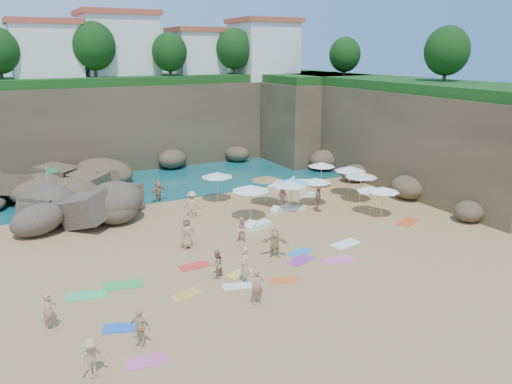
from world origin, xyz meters
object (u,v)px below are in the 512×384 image
person_stand_4 (283,197)px  parasol_1 (281,182)px  person_stand_2 (192,204)px  person_stand_3 (318,199)px  flag_pole (50,185)px  person_stand_5 (158,191)px  person_stand_0 (49,312)px  person_stand_1 (217,264)px  lounger_0 (285,187)px  person_stand_6 (245,265)px  parasol_0 (217,175)px  parasol_2 (290,183)px  rock_outcrop (83,225)px

person_stand_4 → parasol_1: bearing=173.3°
person_stand_2 → person_stand_3: person_stand_2 is taller
person_stand_2 → person_stand_4: size_ratio=1.21×
flag_pole → person_stand_5: 7.80m
person_stand_0 → person_stand_3: person_stand_3 is taller
flag_pole → person_stand_0: flag_pole is taller
person_stand_1 → person_stand_2: 9.83m
lounger_0 → person_stand_5: person_stand_5 is taller
flag_pole → person_stand_6: bearing=-64.9°
person_stand_2 → person_stand_6: 10.84m
lounger_0 → person_stand_0: (-20.09, -14.37, 0.67)m
parasol_0 → parasol_2: size_ratio=0.99×
parasol_1 → person_stand_1: (-8.92, -8.68, -1.18)m
parasol_2 → lounger_0: (2.91, 5.53, -1.98)m
lounger_0 → person_stand_4: size_ratio=1.19×
person_stand_2 → lounger_0: bearing=-124.0°
parasol_0 → parasol_2: parasol_2 is taller
rock_outcrop → person_stand_1: bearing=-67.5°
person_stand_4 → person_stand_2: bearing=-164.3°
lounger_0 → person_stand_5: bearing=178.4°
flag_pole → person_stand_6: size_ratio=1.89×
person_stand_2 → person_stand_5: person_stand_2 is taller
person_stand_3 → parasol_0: bearing=82.3°
rock_outcrop → flag_pole: 3.97m
parasol_0 → person_stand_4: parasol_0 is taller
parasol_0 → person_stand_3: bearing=-46.5°
rock_outcrop → person_stand_6: size_ratio=3.55×
parasol_2 → flag_pole: bearing=156.2°
parasol_0 → person_stand_5: bearing=152.3°
person_stand_2 → person_stand_3: size_ratio=1.03×
person_stand_3 → lounger_0: bearing=29.2°
flag_pole → lounger_0: (18.22, -1.24, -2.17)m
parasol_0 → parasol_2: bearing=-52.9°
person_stand_4 → person_stand_5: (-7.67, 5.84, 0.04)m
person_stand_4 → person_stand_5: bearing=166.4°
flag_pole → lounger_0: bearing=-3.9°
parasol_2 → person_stand_5: bearing=137.9°
parasol_2 → person_stand_0: size_ratio=1.49×
parasol_0 → person_stand_1: parasol_0 is taller
parasol_0 → person_stand_6: bearing=-108.2°
parasol_1 → person_stand_3: 3.02m
flag_pole → rock_outcrop: bearing=-61.9°
person_stand_2 → person_stand_3: (8.55, -2.96, -0.03)m
person_stand_1 → person_stand_4: size_ratio=0.95×
parasol_0 → lounger_0: 6.85m
rock_outcrop → person_stand_4: 14.12m
person_stand_0 → person_stand_6: size_ratio=0.85×
person_stand_4 → person_stand_5: 9.64m
person_stand_0 → person_stand_5: bearing=45.8°
person_stand_2 → person_stand_6: person_stand_6 is taller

